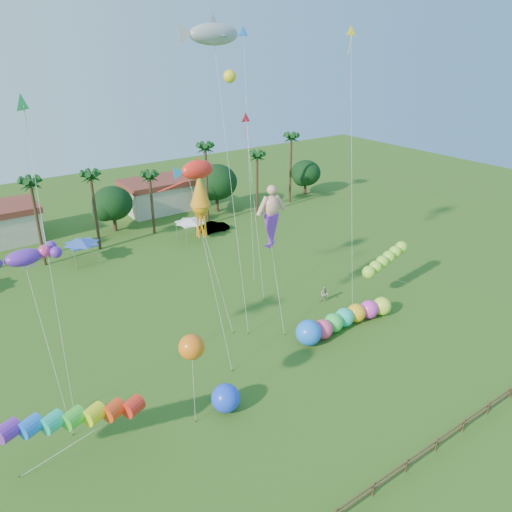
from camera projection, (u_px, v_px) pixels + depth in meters
ground at (338, 417)px, 35.57m from camera, size 160.00×160.00×0.00m
tree_line at (133, 200)px, 68.43m from camera, size 69.46×8.91×11.00m
buildings_row at (73, 213)px, 70.27m from camera, size 35.00×7.00×4.00m
tent_row at (83, 243)px, 58.26m from camera, size 31.00×4.00×0.60m
fence at (406, 465)px, 30.86m from camera, size 36.12×0.12×1.00m
car_b at (214, 227)px, 69.02m from camera, size 4.24×1.60×1.38m
spectator_b at (324, 294)px, 50.64m from camera, size 1.01×1.05×1.71m
caterpillar_inflatable at (341, 320)px, 45.86m from camera, size 11.25×2.40×2.30m
blue_ball at (226, 398)px, 35.86m from camera, size 2.10×2.10×2.10m
rainbow_tube at (101, 420)px, 31.24m from camera, size 9.32×2.93×3.47m
green_worm at (369, 272)px, 49.60m from camera, size 10.52×1.66×4.16m
orange_ball_kite at (191, 347)px, 33.04m from camera, size 2.27×2.27×6.91m
merman_kite at (271, 222)px, 45.03m from camera, size 2.70×4.96×12.42m
fish_kite at (197, 170)px, 44.56m from camera, size 4.92×7.38×14.93m
shark_kite at (214, 34)px, 40.18m from camera, size 6.39×7.91×26.12m
squid_kite at (201, 206)px, 38.12m from camera, size 1.77×4.85×15.22m
lobster_kite at (23, 258)px, 32.55m from camera, size 4.22×5.84×12.45m
delta_kite_red at (246, 122)px, 48.44m from camera, size 1.85×4.98×18.17m
delta_kite_yellow at (351, 41)px, 43.11m from camera, size 2.14×4.68×25.78m
delta_kite_green at (23, 109)px, 30.63m from camera, size 1.65×3.98×21.76m
delta_kite_blue at (243, 39)px, 48.93m from camera, size 2.24×4.36×25.80m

